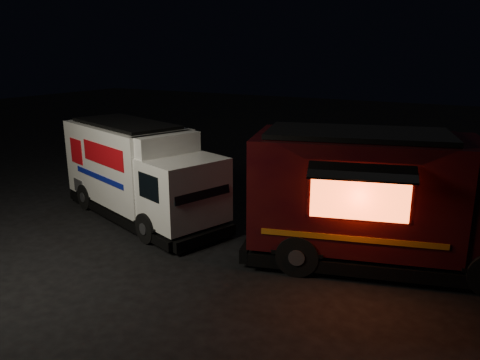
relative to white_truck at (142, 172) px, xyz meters
name	(u,v)px	position (x,y,z in m)	size (l,w,h in m)	color
ground	(165,249)	(2.10, -1.64, -1.45)	(80.00, 80.00, 0.00)	black
white_truck	(142,172)	(0.00, 0.00, 0.00)	(6.38, 2.18, 2.89)	silver
red_truck	(393,200)	(7.34, 0.37, 0.16)	(6.92, 2.54, 3.22)	#3B0C0A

